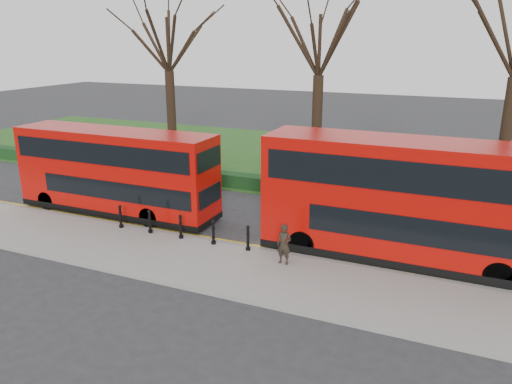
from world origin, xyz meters
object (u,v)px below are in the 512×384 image
at_px(bus_lead, 116,172).
at_px(bus_rear, 419,204).
at_px(bollard_row, 181,227).
at_px(pedestrian, 284,244).

xyz_separation_m(bus_lead, bus_rear, (14.07, -0.07, 0.30)).
bearing_deg(bollard_row, bus_rear, 11.18).
relative_size(bus_lead, bus_rear, 0.87).
distance_m(bus_lead, pedestrian, 10.01).
relative_size(bus_lead, pedestrian, 6.65).
height_order(bollard_row, bus_lead, bus_lead).
bearing_deg(bus_lead, bollard_row, -21.93).
distance_m(bus_rear, pedestrian, 5.28).
relative_size(bollard_row, pedestrian, 4.12).
relative_size(bollard_row, bus_lead, 0.62).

